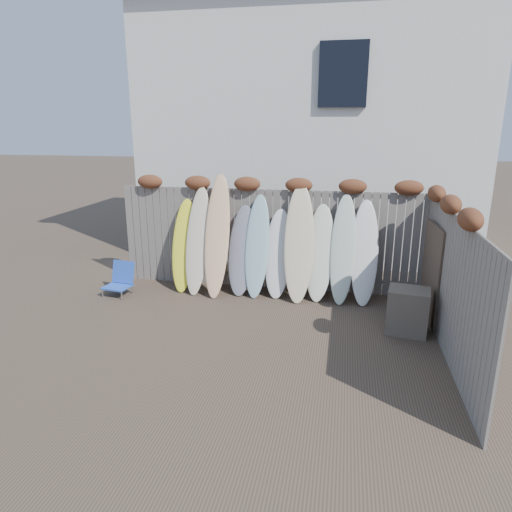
% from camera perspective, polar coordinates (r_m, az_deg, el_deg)
% --- Properties ---
extents(ground, '(80.00, 80.00, 0.00)m').
position_cam_1_polar(ground, '(7.20, -1.86, -10.30)').
color(ground, '#493A2D').
extents(back_fence, '(6.05, 0.28, 2.24)m').
position_cam_1_polar(back_fence, '(9.02, 1.82, 3.16)').
color(back_fence, slate).
rests_on(back_fence, ground).
extents(right_fence, '(0.28, 4.40, 2.24)m').
position_cam_1_polar(right_fence, '(7.02, 23.16, -2.26)').
color(right_fence, slate).
rests_on(right_fence, ground).
extents(house, '(8.50, 5.50, 6.33)m').
position_cam_1_polar(house, '(12.82, 7.01, 15.96)').
color(house, silver).
rests_on(house, ground).
extents(beach_chair, '(0.54, 0.57, 0.63)m').
position_cam_1_polar(beach_chair, '(9.30, -16.60, -2.82)').
color(beach_chair, blue).
rests_on(beach_chair, ground).
extents(wooden_crate, '(0.70, 0.61, 0.72)m').
position_cam_1_polar(wooden_crate, '(7.65, 18.43, -6.53)').
color(wooden_crate, '#463934').
rests_on(wooden_crate, ground).
extents(lattice_panel, '(0.12, 1.10, 1.65)m').
position_cam_1_polar(lattice_panel, '(8.10, 21.04, -2.06)').
color(lattice_panel, '#372921').
rests_on(lattice_panel, ground).
extents(surfboard_0, '(0.50, 0.66, 1.80)m').
position_cam_1_polar(surfboard_0, '(9.14, -8.99, 1.31)').
color(surfboard_0, yellow).
rests_on(surfboard_0, ground).
extents(surfboard_1, '(0.52, 0.76, 2.05)m').
position_cam_1_polar(surfboard_1, '(8.95, -7.30, 1.90)').
color(surfboard_1, beige).
rests_on(surfboard_1, ground).
extents(surfboard_2, '(0.48, 0.81, 2.31)m').
position_cam_1_polar(surfboard_2, '(8.76, -4.88, 2.53)').
color(surfboard_2, tan).
rests_on(surfboard_2, ground).
extents(surfboard_3, '(0.58, 0.66, 1.71)m').
position_cam_1_polar(surfboard_3, '(8.83, -1.77, 0.69)').
color(surfboard_3, gray).
rests_on(surfboard_3, ground).
extents(surfboard_4, '(0.49, 0.70, 1.93)m').
position_cam_1_polar(surfboard_4, '(8.72, 0.14, 1.23)').
color(surfboard_4, '#8FB8C1').
rests_on(surfboard_4, ground).
extents(surfboard_5, '(0.53, 0.62, 1.66)m').
position_cam_1_polar(surfboard_5, '(8.71, 2.79, 0.30)').
color(surfboard_5, silver).
rests_on(surfboard_5, ground).
extents(surfboard_6, '(0.59, 0.78, 2.14)m').
position_cam_1_polar(surfboard_6, '(8.52, 5.40, 1.55)').
color(surfboard_6, beige).
rests_on(surfboard_6, ground).
extents(surfboard_7, '(0.56, 0.67, 1.78)m').
position_cam_1_polar(surfboard_7, '(8.62, 7.97, 0.39)').
color(surfboard_7, silver).
rests_on(surfboard_7, ground).
extents(surfboard_8, '(0.50, 0.73, 1.98)m').
position_cam_1_polar(surfboard_8, '(8.56, 10.81, 0.84)').
color(surfboard_8, silver).
rests_on(surfboard_8, ground).
extents(surfboard_9, '(0.51, 0.68, 1.89)m').
position_cam_1_polar(surfboard_9, '(8.58, 13.42, 0.40)').
color(surfboard_9, silver).
rests_on(surfboard_9, ground).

